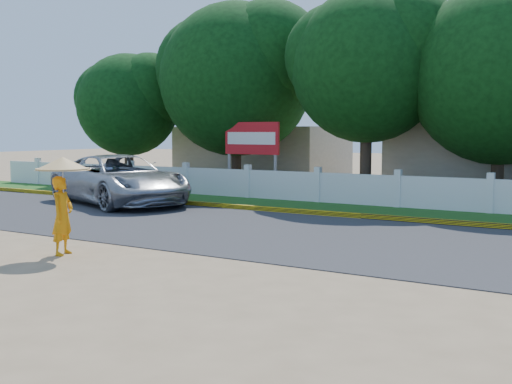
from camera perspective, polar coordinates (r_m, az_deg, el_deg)
ground at (r=12.34m, az=-4.89°, el=-6.79°), size 120.00×120.00×0.00m
road at (r=16.12m, az=4.65°, el=-3.84°), size 60.00×7.00×0.02m
grass_verge at (r=20.89m, az=11.17°, el=-1.76°), size 60.00×3.50×0.03m
curb at (r=19.31m, az=9.42°, el=-2.13°), size 40.00×0.18×0.16m
fence at (r=22.19m, az=12.49°, el=0.02°), size 40.00×0.10×1.10m
building_far at (r=33.46m, az=0.58°, el=3.42°), size 8.00×5.00×2.80m
vehicle at (r=23.14m, az=-12.05°, el=1.07°), size 6.96×4.96×1.76m
monk_with_parasol at (r=14.02m, az=-16.82°, el=0.07°), size 1.14×1.14×2.07m
billboard at (r=25.90m, az=-0.38°, el=4.45°), size 2.50×0.13×2.95m
tree_row at (r=25.66m, az=9.19°, el=10.03°), size 28.27×7.50×8.29m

